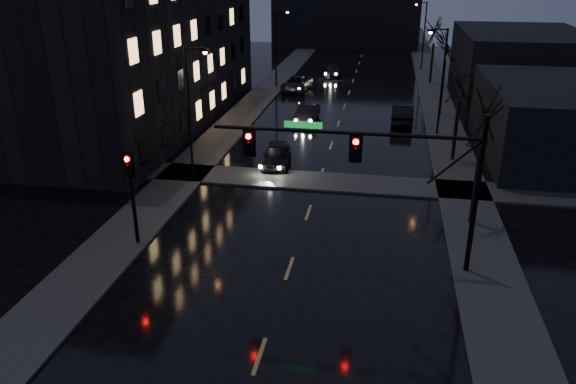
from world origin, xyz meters
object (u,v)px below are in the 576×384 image
at_px(lead_car, 402,114).
at_px(oncoming_car_c, 297,84).
at_px(oncoming_car_b, 307,113).
at_px(oncoming_car_d, 333,70).
at_px(oncoming_car_a, 277,155).

bearing_deg(lead_car, oncoming_car_c, -45.26).
bearing_deg(oncoming_car_b, oncoming_car_d, 94.31).
distance_m(oncoming_car_d, lead_car, 20.98).
height_order(oncoming_car_a, oncoming_car_b, oncoming_car_a).
xyz_separation_m(oncoming_car_b, oncoming_car_c, (-2.75, 11.72, 0.04)).
distance_m(oncoming_car_c, lead_car, 15.24).
xyz_separation_m(oncoming_car_d, lead_car, (7.71, -19.51, 0.16)).
distance_m(oncoming_car_c, oncoming_car_d, 9.02).
xyz_separation_m(oncoming_car_a, lead_car, (8.24, 11.94, 0.07)).
bearing_deg(oncoming_car_c, oncoming_car_d, 76.91).
bearing_deg(oncoming_car_b, lead_car, 10.19).
height_order(oncoming_car_a, oncoming_car_c, oncoming_car_a).
bearing_deg(oncoming_car_c, oncoming_car_a, -78.66).
height_order(oncoming_car_b, lead_car, lead_car).
bearing_deg(oncoming_car_b, oncoming_car_a, -87.44).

